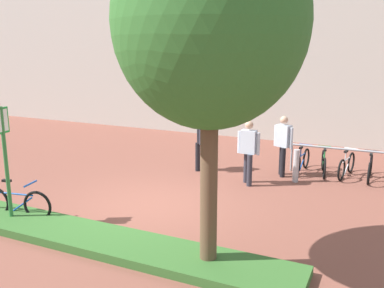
# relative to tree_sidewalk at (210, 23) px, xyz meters

# --- Properties ---
(ground_plane) EXTENTS (60.00, 60.00, 0.00)m
(ground_plane) POSITION_rel_tree_sidewalk_xyz_m (-2.31, 1.92, -3.95)
(ground_plane) COLOR brown
(building_facade) EXTENTS (28.00, 1.20, 10.00)m
(building_facade) POSITION_rel_tree_sidewalk_xyz_m (-2.31, 10.67, 1.05)
(building_facade) COLOR #B2ADA3
(building_facade) RESTS_ON ground
(planter_strip) EXTENTS (7.00, 1.10, 0.16)m
(planter_strip) POSITION_rel_tree_sidewalk_xyz_m (-1.85, -0.10, -3.87)
(planter_strip) COLOR #336028
(planter_strip) RESTS_ON ground
(tree_sidewalk) EXTENTS (2.93, 2.93, 5.58)m
(tree_sidewalk) POSITION_rel_tree_sidewalk_xyz_m (0.00, 0.00, 0.00)
(tree_sidewalk) COLOR brown
(tree_sidewalk) RESTS_ON ground
(parking_sign_post) EXTENTS (0.08, 0.36, 2.45)m
(parking_sign_post) POSITION_rel_tree_sidewalk_xyz_m (-4.41, -0.10, -2.34)
(parking_sign_post) COLOR #2D7238
(parking_sign_post) RESTS_ON ground
(bike_at_sign) EXTENTS (1.66, 0.46, 0.86)m
(bike_at_sign) POSITION_rel_tree_sidewalk_xyz_m (-4.50, 0.15, -3.60)
(bike_at_sign) COLOR black
(bike_at_sign) RESTS_ON ground
(bike_rack_cluster) EXTENTS (3.76, 1.63, 0.83)m
(bike_rack_cluster) POSITION_rel_tree_sidewalk_xyz_m (1.88, 6.26, -3.60)
(bike_rack_cluster) COLOR #99999E
(bike_rack_cluster) RESTS_ON ground
(bollard_steel) EXTENTS (0.16, 0.16, 0.90)m
(bollard_steel) POSITION_rel_tree_sidewalk_xyz_m (0.37, 5.20, -3.50)
(bollard_steel) COLOR #ADADB2
(bollard_steel) RESTS_ON ground
(person_suited_navy) EXTENTS (0.34, 0.59, 1.72)m
(person_suited_navy) POSITION_rel_tree_sidewalk_xyz_m (-2.38, 5.14, -2.96)
(person_suited_navy) COLOR black
(person_suited_navy) RESTS_ON ground
(person_shirt_white) EXTENTS (0.57, 0.39, 1.72)m
(person_shirt_white) POSITION_rel_tree_sidewalk_xyz_m (-0.10, 5.61, -2.96)
(person_shirt_white) COLOR black
(person_shirt_white) RESTS_ON ground
(person_casual_tan) EXTENTS (0.61, 0.41, 1.72)m
(person_casual_tan) POSITION_rel_tree_sidewalk_xyz_m (-0.75, 4.47, -2.96)
(person_casual_tan) COLOR #2D2D38
(person_casual_tan) RESTS_ON ground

